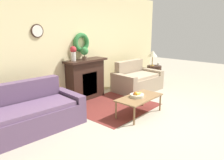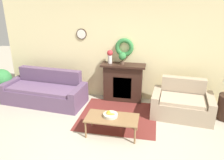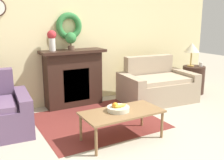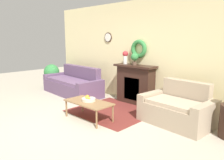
% 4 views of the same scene
% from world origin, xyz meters
% --- Properties ---
extents(ground_plane, '(16.00, 16.00, 0.00)m').
position_xyz_m(ground_plane, '(0.00, 0.00, 0.00)').
color(ground_plane, '#ADA38E').
extents(floor_rug, '(1.80, 1.64, 0.01)m').
position_xyz_m(floor_rug, '(0.01, 1.41, 0.00)').
color(floor_rug, maroon).
rests_on(floor_rug, ground_plane).
extents(wall_back, '(6.80, 0.17, 2.70)m').
position_xyz_m(wall_back, '(-0.00, 2.52, 1.35)').
color(wall_back, beige).
rests_on(wall_back, ground_plane).
extents(fireplace, '(1.16, 0.41, 1.03)m').
position_xyz_m(fireplace, '(-0.01, 2.32, 0.52)').
color(fireplace, '#331E16').
rests_on(fireplace, ground_plane).
extents(couch_left, '(2.21, 1.05, 0.85)m').
position_xyz_m(couch_left, '(-2.03, 1.77, 0.30)').
color(couch_left, '#604766').
rests_on(couch_left, ground_plane).
extents(loveseat_right, '(1.45, 1.00, 0.85)m').
position_xyz_m(loveseat_right, '(1.49, 1.77, 0.30)').
color(loveseat_right, tan).
rests_on(loveseat_right, ground_plane).
extents(coffee_table, '(1.07, 0.54, 0.39)m').
position_xyz_m(coffee_table, '(0.01, 0.67, 0.36)').
color(coffee_table, olive).
rests_on(coffee_table, ground_plane).
extents(fruit_bowl, '(0.30, 0.30, 0.12)m').
position_xyz_m(fruit_bowl, '(-0.03, 0.70, 0.43)').
color(fruit_bowl, beige).
rests_on(fruit_bowl, coffee_table).
extents(vase_on_mantel_left, '(0.15, 0.15, 0.35)m').
position_xyz_m(vase_on_mantel_left, '(-0.37, 2.32, 1.24)').
color(vase_on_mantel_left, silver).
rests_on(vase_on_mantel_left, fireplace).
extents(potted_plant_on_mantel, '(0.20, 0.20, 0.31)m').
position_xyz_m(potted_plant_on_mantel, '(-0.04, 2.30, 1.22)').
color(potted_plant_on_mantel, brown).
rests_on(potted_plant_on_mantel, fireplace).
extents(potted_plant_floor_by_couch, '(0.53, 0.53, 0.83)m').
position_xyz_m(potted_plant_floor_by_couch, '(-3.32, 1.82, 0.53)').
color(potted_plant_floor_by_couch, brown).
rests_on(potted_plant_floor_by_couch, ground_plane).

